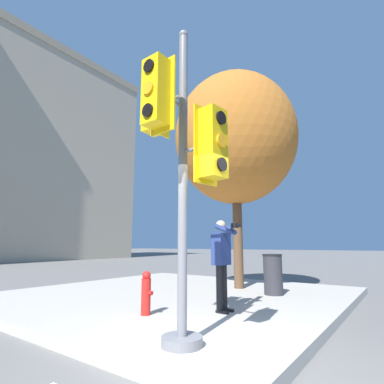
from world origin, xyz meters
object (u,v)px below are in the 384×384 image
(street_tree, at_px, (235,139))
(fire_hydrant, at_px, (146,293))
(traffic_signal_pole, at_px, (176,144))
(trash_bin, at_px, (273,274))
(person_photographer, at_px, (222,256))

(street_tree, relative_size, fire_hydrant, 8.67)
(traffic_signal_pole, bearing_deg, trash_bin, 5.93)
(street_tree, relative_size, trash_bin, 6.61)
(traffic_signal_pole, distance_m, fire_hydrant, 2.91)
(traffic_signal_pole, height_order, person_photographer, traffic_signal_pole)
(street_tree, xyz_separation_m, trash_bin, (-0.54, -1.24, -4.04))
(trash_bin, bearing_deg, street_tree, 66.53)
(traffic_signal_pole, xyz_separation_m, fire_hydrant, (1.10, 1.55, -2.20))
(traffic_signal_pole, relative_size, fire_hydrant, 5.74)
(street_tree, xyz_separation_m, fire_hydrant, (-4.01, -0.17, -4.17))
(traffic_signal_pole, distance_m, trash_bin, 5.04)
(traffic_signal_pole, xyz_separation_m, trash_bin, (4.57, 0.47, -2.08))
(person_photographer, xyz_separation_m, fire_hydrant, (-1.02, 1.00, -0.65))
(street_tree, distance_m, fire_hydrant, 5.79)
(person_photographer, height_order, street_tree, street_tree)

